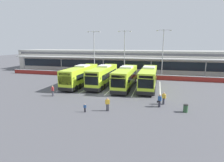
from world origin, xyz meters
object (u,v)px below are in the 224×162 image
object	(u,v)px
pedestrian_with_handbag	(160,100)
pedestrian_near_bin	(164,98)
pedestrian_child	(85,108)
coach_bus_left_centre	(103,76)
lamp_post_west	(94,50)
litter_bin	(186,108)
pedestrian_approaching_bus	(53,90)
coach_bus_right_centre	(148,78)
lamp_post_centre	(124,50)
coach_bus_leftmost	(81,76)
coach_bus_centre	(126,78)
lamp_post_east	(163,51)
pedestrian_in_dark_coat	(107,104)

from	to	relation	value
pedestrian_with_handbag	pedestrian_near_bin	xyz separation A→B (m)	(0.55, 1.18, 0.02)
pedestrian_child	pedestrian_near_bin	size ratio (longest dim) A/B	0.62
pedestrian_child	pedestrian_near_bin	bearing A→B (deg)	29.95
coach_bus_left_centre	lamp_post_west	bearing A→B (deg)	117.60
pedestrian_child	litter_bin	distance (m)	11.68
pedestrian_near_bin	pedestrian_with_handbag	bearing A→B (deg)	-114.81
pedestrian_near_bin	litter_bin	xyz separation A→B (m)	(2.39, -2.29, -0.41)
pedestrian_with_handbag	lamp_post_west	world-z (taller)	lamp_post_west
pedestrian_near_bin	pedestrian_approaching_bus	bearing A→B (deg)	-179.30
coach_bus_right_centre	litter_bin	world-z (taller)	coach_bus_right_centre
coach_bus_left_centre	lamp_post_centre	distance (m)	12.15
coach_bus_leftmost	lamp_post_centre	world-z (taller)	lamp_post_centre
coach_bus_leftmost	coach_bus_centre	bearing A→B (deg)	0.62
pedestrian_child	coach_bus_right_centre	bearing A→B (deg)	64.94
coach_bus_leftmost	litter_bin	bearing A→B (deg)	-30.12
lamp_post_east	litter_bin	xyz separation A→B (m)	(2.40, -21.26, -5.82)
pedestrian_child	pedestrian_near_bin	distance (m)	10.31
coach_bus_right_centre	coach_bus_centre	bearing A→B (deg)	-171.37
coach_bus_right_centre	pedestrian_in_dark_coat	world-z (taller)	coach_bus_right_centre
pedestrian_in_dark_coat	lamp_post_centre	bearing A→B (deg)	95.82
lamp_post_west	coach_bus_left_centre	bearing A→B (deg)	-62.40
lamp_post_west	lamp_post_centre	bearing A→B (deg)	4.18
pedestrian_in_dark_coat	litter_bin	bearing A→B (deg)	11.65
pedestrian_in_dark_coat	lamp_post_east	bearing A→B (deg)	74.29
lamp_post_centre	lamp_post_east	size ratio (longest dim) A/B	1.00
coach_bus_right_centre	lamp_post_east	size ratio (longest dim) A/B	1.11
coach_bus_centre	pedestrian_child	bearing A→B (deg)	-100.37
coach_bus_centre	pedestrian_with_handbag	xyz separation A→B (m)	(5.97, -9.21, -0.93)
coach_bus_right_centre	pedestrian_near_bin	world-z (taller)	coach_bus_right_centre
coach_bus_left_centre	pedestrian_approaching_bus	world-z (taller)	coach_bus_left_centre
lamp_post_west	lamp_post_east	xyz separation A→B (m)	(16.53, -0.36, 0.00)
pedestrian_with_handbag	lamp_post_east	size ratio (longest dim) A/B	0.15
coach_bus_right_centre	pedestrian_with_handbag	size ratio (longest dim) A/B	7.52
coach_bus_centre	lamp_post_west	world-z (taller)	lamp_post_west
coach_bus_left_centre	litter_bin	distance (m)	17.45
pedestrian_near_bin	lamp_post_west	xyz separation A→B (m)	(-16.54, 19.33, 5.42)
coach_bus_left_centre	pedestrian_near_bin	size ratio (longest dim) A/B	7.52
litter_bin	lamp_post_centre	bearing A→B (deg)	117.08
pedestrian_with_handbag	lamp_post_centre	distance (m)	23.32
coach_bus_centre	lamp_post_east	size ratio (longest dim) A/B	1.11
coach_bus_right_centre	lamp_post_west	xyz separation A→B (m)	(-14.05, 10.69, 4.50)
pedestrian_in_dark_coat	pedestrian_child	bearing A→B (deg)	-157.23
coach_bus_leftmost	pedestrian_child	bearing A→B (deg)	-64.26
lamp_post_east	litter_bin	distance (m)	22.17
coach_bus_right_centre	pedestrian_in_dark_coat	bearing A→B (deg)	-107.45
coach_bus_right_centre	lamp_post_centre	world-z (taller)	lamp_post_centre
coach_bus_leftmost	litter_bin	size ratio (longest dim) A/B	13.10
pedestrian_in_dark_coat	lamp_post_west	xyz separation A→B (m)	(-10.04, 23.45, 5.42)
pedestrian_with_handbag	pedestrian_child	world-z (taller)	pedestrian_with_handbag
coach_bus_leftmost	coach_bus_right_centre	world-z (taller)	same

